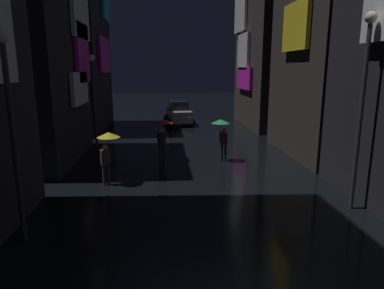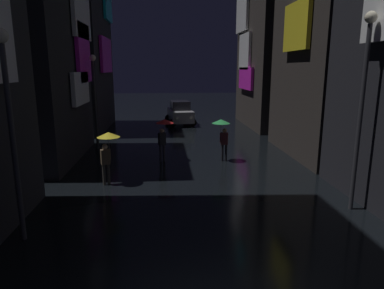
{
  "view_description": "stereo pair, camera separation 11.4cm",
  "coord_description": "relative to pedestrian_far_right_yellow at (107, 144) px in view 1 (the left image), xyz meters",
  "views": [
    {
      "loc": [
        -1.22,
        -4.87,
        4.57
      ],
      "look_at": [
        0.0,
        8.81,
        1.5
      ],
      "focal_mm": 32.0,
      "sensor_mm": 36.0,
      "label": 1
    },
    {
      "loc": [
        -1.11,
        -4.88,
        4.57
      ],
      "look_at": [
        0.0,
        8.81,
        1.5
      ],
      "focal_mm": 32.0,
      "sensor_mm": 36.0,
      "label": 2
    }
  ],
  "objects": [
    {
      "name": "streetlamp_left_near",
      "position": [
        -1.63,
        -4.44,
        1.78
      ],
      "size": [
        0.36,
        0.36,
        5.51
      ],
      "color": "#2D2D33",
      "rests_on": "ground"
    },
    {
      "name": "pedestrian_foreground_left_red",
      "position": [
        2.21,
        3.35,
        0.0
      ],
      "size": [
        0.9,
        0.9,
        2.12
      ],
      "color": "#2D2D38",
      "rests_on": "ground"
    },
    {
      "name": "building_left_far",
      "position": [
        -4.11,
        13.45,
        4.81
      ],
      "size": [
        4.25,
        7.83,
        12.94
      ],
      "color": "black",
      "rests_on": "ground"
    },
    {
      "name": "building_left_mid",
      "position": [
        -4.1,
        4.21,
        4.62
      ],
      "size": [
        4.25,
        7.35,
        12.54
      ],
      "color": "black",
      "rests_on": "ground"
    },
    {
      "name": "streetlamp_left_far",
      "position": [
        -1.63,
        6.4,
        1.66
      ],
      "size": [
        0.36,
        0.36,
        5.3
      ],
      "color": "#2D2D33",
      "rests_on": "ground"
    },
    {
      "name": "pedestrian_far_right_yellow",
      "position": [
        0.0,
        0.0,
        0.0
      ],
      "size": [
        0.9,
        0.9,
        2.12
      ],
      "color": "#38332D",
      "rests_on": "ground"
    },
    {
      "name": "streetlamp_right_near",
      "position": [
        8.37,
        -3.19,
        2.16
      ],
      "size": [
        0.36,
        0.36,
        6.22
      ],
      "color": "#2D2D33",
      "rests_on": "ground"
    },
    {
      "name": "car_distant",
      "position": [
        3.55,
        14.94,
        -0.74
      ],
      "size": [
        2.53,
        4.28,
        1.92
      ],
      "color": "#99999E",
      "rests_on": "ground"
    },
    {
      "name": "building_right_far",
      "position": [
        10.84,
        13.71,
        5.42
      ],
      "size": [
        4.25,
        8.36,
        14.17
      ],
      "color": "#2D2826",
      "rests_on": "ground"
    },
    {
      "name": "pedestrian_foreground_right_green",
      "position": [
        5.08,
        3.1,
        0.0
      ],
      "size": [
        0.9,
        0.9,
        2.12
      ],
      "color": "black",
      "rests_on": "ground"
    }
  ]
}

